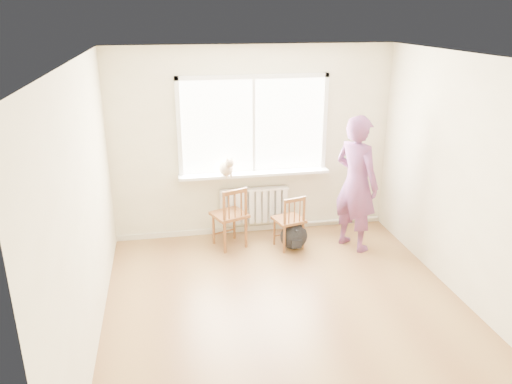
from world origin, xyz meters
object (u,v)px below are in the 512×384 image
chair_right (290,222)px  person (356,183)px  cat (226,167)px  chair_left (231,217)px  backpack (294,236)px

chair_right → person: 1.03m
chair_right → cat: 1.16m
chair_left → person: (1.66, -0.29, 0.48)m
chair_left → chair_right: bearing=145.8°
person → backpack: person is taller
cat → chair_left: bearing=-101.4°
cat → backpack: (0.85, -0.52, -0.88)m
chair_right → person: person is taller
chair_right → person: size_ratio=0.42×
chair_left → backpack: (0.84, -0.22, -0.26)m
chair_left → chair_right: (0.79, -0.19, -0.05)m
chair_right → backpack: 0.21m
chair_right → cat: size_ratio=1.75×
chair_left → cat: cat is taller
chair_left → person: person is taller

